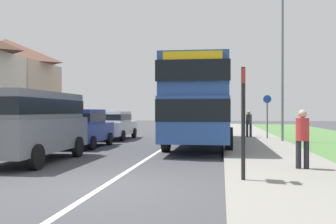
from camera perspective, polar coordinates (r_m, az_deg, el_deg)
name	(u,v)px	position (r m, az deg, el deg)	size (l,w,h in m)	color
ground_plane	(102,188)	(8.60, -9.61, -10.79)	(120.00, 120.00, 0.00)	#424247
lane_marking_centre	(160,150)	(16.34, -1.14, -5.59)	(0.14, 60.00, 0.01)	silver
pavement_near_side	(270,156)	(14.25, 14.58, -6.21)	(3.20, 68.00, 0.12)	gray
double_decker_bus	(201,100)	(18.70, 4.84, 1.69)	(2.80, 11.26, 3.70)	#284C93
parked_van_grey	(31,121)	(13.27, -19.27, -1.18)	(2.11, 5.09, 2.24)	slate
parked_car_blue	(82,127)	(18.10, -12.34, -2.09)	(1.93, 4.05, 1.71)	navy
parked_car_white	(114,124)	(22.82, -7.92, -1.74)	(1.93, 4.54, 1.61)	silver
pedestrian_at_stop	(302,136)	(10.90, 18.95, -3.32)	(0.34, 0.34, 1.67)	#23232D
pedestrian_walking_away	(249,122)	(23.46, 11.68, -1.48)	(0.34, 0.34, 1.67)	#23232D
bus_stop_sign	(243,115)	(8.77, 10.88, -0.46)	(0.09, 0.52, 2.60)	black
cycle_route_sign	(267,115)	(22.41, 14.23, -0.40)	(0.44, 0.08, 2.52)	slate
street_lamp_mid	(281,50)	(20.95, 16.05, 8.63)	(1.14, 0.20, 8.34)	slate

